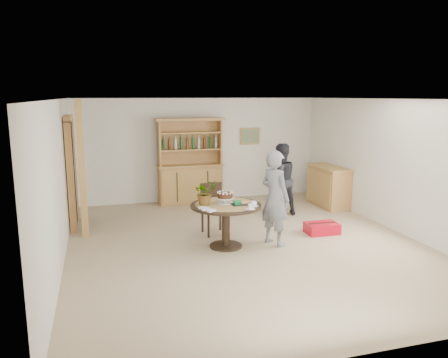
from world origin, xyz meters
TOP-DOWN VIEW (x-y plane):
  - ground at (0.00, 0.00)m, footprint 7.00×7.00m
  - room_shell at (0.00, 0.01)m, footprint 6.04×7.04m
  - doorway at (-2.93, 2.00)m, footprint 0.13×1.10m
  - pine_post at (-2.70, 1.20)m, footprint 0.12×0.12m
  - hutch at (-0.30, 3.24)m, footprint 1.62×0.54m
  - sideboard at (2.74, 2.00)m, footprint 0.54×1.26m
  - dining_table at (-0.37, -0.06)m, footprint 1.20×1.20m
  - dining_chair at (-0.38, 0.77)m, footprint 0.45×0.45m
  - birthday_cake at (-0.37, -0.01)m, footprint 0.30×0.30m
  - flower_vase at (-0.72, -0.01)m, footprint 0.47×0.44m
  - gift_tray at (-0.16, -0.18)m, footprint 0.30×0.20m
  - coffee_cup_a at (0.03, -0.34)m, footprint 0.15×0.15m
  - coffee_cup_b at (-0.09, -0.51)m, footprint 0.15×0.15m
  - napkins at (-0.78, -0.37)m, footprint 0.24×0.33m
  - teen_boy at (0.48, -0.16)m, footprint 0.61×0.71m
  - adult_person at (1.32, 1.58)m, footprint 0.84×0.70m
  - red_suitcase at (1.58, 0.15)m, footprint 0.61×0.42m

SIDE VIEW (x-z plane):
  - ground at x=0.00m, z-range 0.00..0.00m
  - red_suitcase at x=1.58m, z-range 0.00..0.21m
  - sideboard at x=2.74m, z-range 0.00..0.94m
  - dining_chair at x=-0.38m, z-range 0.06..1.01m
  - dining_table at x=-0.37m, z-range 0.22..0.98m
  - hutch at x=-0.30m, z-range -0.33..1.71m
  - napkins at x=-0.78m, z-range 0.76..0.79m
  - adult_person at x=1.32m, z-range 0.00..1.56m
  - gift_tray at x=-0.16m, z-range 0.75..0.83m
  - coffee_cup_b at x=-0.09m, z-range 0.75..0.84m
  - coffee_cup_a at x=0.03m, z-range 0.76..0.84m
  - teen_boy at x=0.48m, z-range 0.00..1.65m
  - birthday_cake at x=-0.37m, z-range 0.78..0.98m
  - flower_vase at x=-0.72m, z-range 0.76..1.18m
  - doorway at x=-2.93m, z-range 0.02..2.20m
  - pine_post at x=-2.70m, z-range 0.00..2.50m
  - room_shell at x=0.00m, z-range 0.48..3.00m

